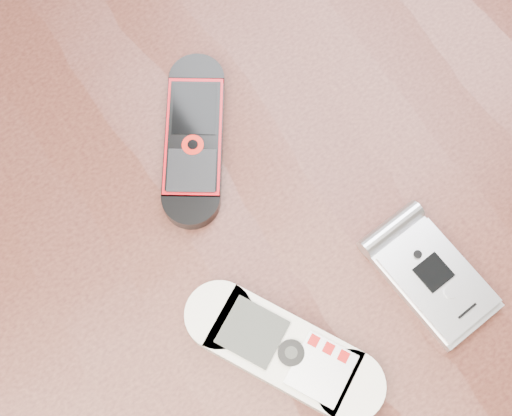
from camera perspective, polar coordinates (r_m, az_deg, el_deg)
The scene contains 5 objects.
ground at distance 1.29m, azimuth -0.19°, elevation -11.27°, with size 4.00×4.00×0.00m, color #472B19.
table at distance 0.66m, azimuth -0.36°, elevation -3.53°, with size 1.20×0.80×0.75m.
nokia_white at distance 0.53m, azimuth 2.19°, elevation -11.32°, with size 0.05×0.16×0.02m, color beige.
nokia_black_red at distance 0.58m, azimuth -4.98°, elevation 5.58°, with size 0.05×0.15×0.01m, color black.
motorola_razr at distance 0.55m, azimuth 14.05°, elevation -5.44°, with size 0.06×0.11×0.02m, color #B7B7BB.
Camera 1 is at (-0.10, -0.15, 1.28)m, focal length 50.00 mm.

